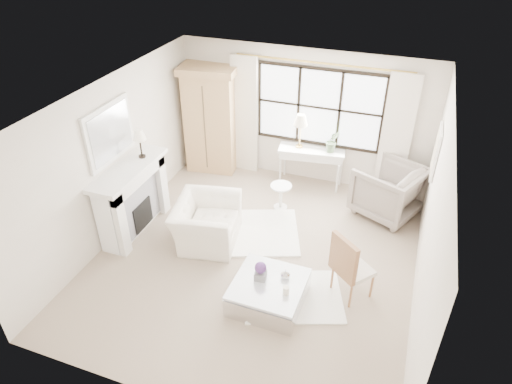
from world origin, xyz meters
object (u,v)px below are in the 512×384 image
at_px(armoire, 211,119).
at_px(console_table, 311,166).
at_px(club_armchair, 206,222).
at_px(coffee_table, 269,293).

height_order(armoire, console_table, armoire).
bearing_deg(club_armchair, coffee_table, -135.15).
bearing_deg(console_table, armoire, 173.54).
relative_size(armoire, console_table, 1.66).
distance_m(armoire, console_table, 2.27).
bearing_deg(club_armchair, console_table, -37.11).
distance_m(armoire, club_armchair, 2.64).
height_order(armoire, club_armchair, armoire).
bearing_deg(armoire, console_table, -5.84).
distance_m(console_table, coffee_table, 3.41).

